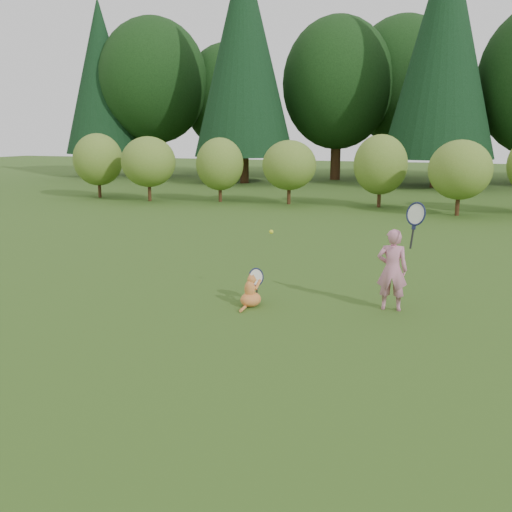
% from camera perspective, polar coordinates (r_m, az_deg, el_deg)
% --- Properties ---
extents(ground, '(100.00, 100.00, 0.00)m').
position_cam_1_polar(ground, '(9.30, -2.93, -5.10)').
color(ground, '#254914').
rests_on(ground, ground).
extents(shrub_row, '(28.00, 3.00, 2.80)m').
position_cam_1_polar(shrub_row, '(21.46, 11.40, 8.30)').
color(shrub_row, '#577323').
rests_on(shrub_row, ground).
extents(woodland_backdrop, '(48.00, 10.00, 15.00)m').
position_cam_1_polar(woodland_backdrop, '(31.68, 15.22, 20.37)').
color(woodland_backdrop, black).
rests_on(woodland_backdrop, ground).
extents(child, '(0.76, 0.49, 1.95)m').
position_cam_1_polar(child, '(9.22, 13.53, -1.17)').
color(child, '#CF7B99').
rests_on(child, ground).
extents(cat, '(0.50, 0.77, 0.73)m').
position_cam_1_polar(cat, '(9.28, -0.51, -3.36)').
color(cat, '#B94723').
rests_on(cat, ground).
extents(tennis_ball, '(0.07, 0.07, 0.07)m').
position_cam_1_polar(tennis_ball, '(9.63, 1.53, 2.43)').
color(tennis_ball, '#B9CD18').
rests_on(tennis_ball, ground).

